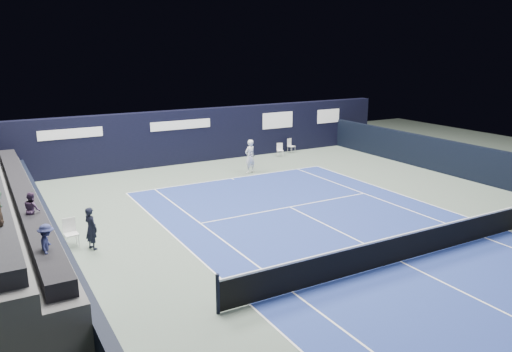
% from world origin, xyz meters
% --- Properties ---
extents(ground, '(48.00, 48.00, 0.00)m').
position_xyz_m(ground, '(0.00, 2.00, 0.00)').
color(ground, '#54645A').
rests_on(ground, ground).
extents(court_surface, '(10.97, 23.77, 0.01)m').
position_xyz_m(court_surface, '(0.00, 0.00, 0.00)').
color(court_surface, navy).
rests_on(court_surface, ground).
extents(enclosure_wall_right, '(0.30, 22.00, 1.80)m').
position_xyz_m(enclosure_wall_right, '(10.50, 6.00, 0.90)').
color(enclosure_wall_right, black).
rests_on(enclosure_wall_right, ground).
extents(folding_chair_back_a, '(0.47, 0.49, 0.83)m').
position_xyz_m(folding_chair_back_a, '(5.08, 15.23, 0.55)').
color(folding_chair_back_a, white).
rests_on(folding_chair_back_a, ground).
extents(folding_chair_back_b, '(0.51, 0.50, 0.91)m').
position_xyz_m(folding_chair_back_b, '(6.25, 15.81, 0.52)').
color(folding_chair_back_b, silver).
rests_on(folding_chair_back_b, ground).
extents(line_judge_chair, '(0.47, 0.45, 0.99)m').
position_xyz_m(line_judge_chair, '(-8.84, 6.52, 0.56)').
color(line_judge_chair, white).
rests_on(line_judge_chair, ground).
extents(line_judge, '(0.53, 0.63, 1.47)m').
position_xyz_m(line_judge, '(-8.26, 5.93, 0.73)').
color(line_judge, black).
rests_on(line_judge, ground).
extents(court_markings, '(11.03, 23.83, 0.00)m').
position_xyz_m(court_markings, '(0.00, 0.00, 0.01)').
color(court_markings, white).
rests_on(court_markings, court_surface).
extents(tennis_net, '(12.90, 0.10, 1.10)m').
position_xyz_m(tennis_net, '(0.00, 0.00, 0.51)').
color(tennis_net, black).
rests_on(tennis_net, ground).
extents(back_sponsor_wall, '(26.00, 0.63, 3.10)m').
position_xyz_m(back_sponsor_wall, '(0.01, 16.50, 1.55)').
color(back_sponsor_wall, black).
rests_on(back_sponsor_wall, ground).
extents(side_barrier_left, '(0.33, 22.00, 1.20)m').
position_xyz_m(side_barrier_left, '(-9.50, 5.97, 0.60)').
color(side_barrier_left, black).
rests_on(side_barrier_left, ground).
extents(tennis_player, '(0.75, 0.91, 1.81)m').
position_xyz_m(tennis_player, '(1.43, 12.47, 0.91)').
color(tennis_player, white).
rests_on(tennis_player, ground).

